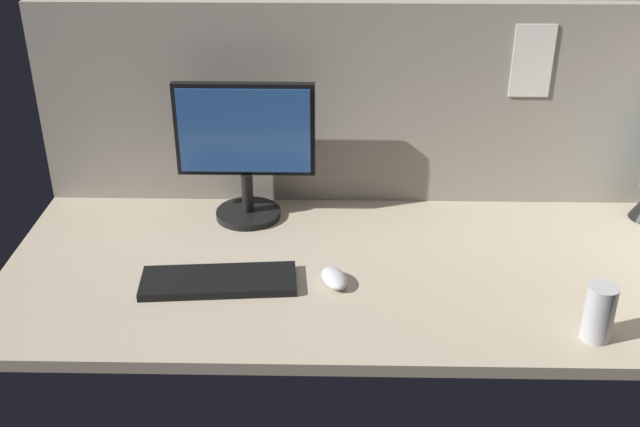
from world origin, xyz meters
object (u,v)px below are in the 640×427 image
(monitor, at_px, (245,146))
(mouse, at_px, (334,278))
(mug_steel, at_px, (599,313))
(keyboard, at_px, (219,281))

(monitor, xyz_separation_m, mouse, (0.24, -0.35, -0.19))
(monitor, height_order, mug_steel, monitor)
(keyboard, bearing_deg, mug_steel, -17.65)
(mouse, xyz_separation_m, mug_steel, (0.56, -0.20, 0.05))
(mouse, bearing_deg, monitor, 104.79)
(monitor, relative_size, keyboard, 1.04)
(keyboard, xyz_separation_m, mouse, (0.28, 0.01, 0.01))
(monitor, distance_m, mouse, 0.47)
(mug_steel, bearing_deg, keyboard, 167.18)
(monitor, relative_size, mouse, 4.01)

